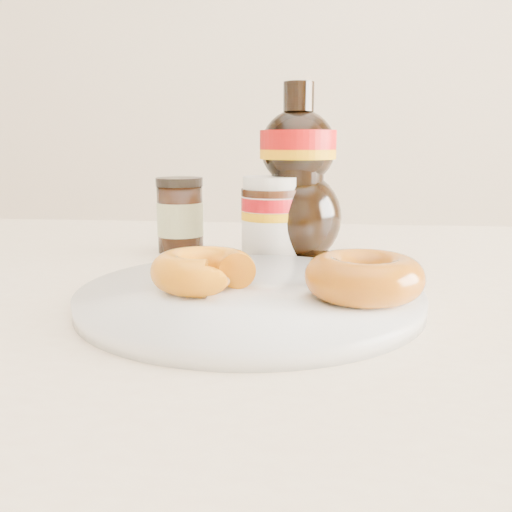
# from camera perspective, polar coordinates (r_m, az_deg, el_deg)

# --- Properties ---
(dining_table) EXTENTS (1.40, 0.90, 0.75)m
(dining_table) POSITION_cam_1_polar(r_m,az_deg,el_deg) (0.62, -5.40, -10.33)
(dining_table) COLOR #FFE6C2
(dining_table) RESTS_ON ground
(plate) EXTENTS (0.31, 0.31, 0.02)m
(plate) POSITION_cam_1_polar(r_m,az_deg,el_deg) (0.51, -0.61, -4.03)
(plate) COLOR white
(plate) RESTS_ON dining_table
(donut_bitten) EXTENTS (0.10, 0.10, 0.03)m
(donut_bitten) POSITION_cam_1_polar(r_m,az_deg,el_deg) (0.51, -5.28, -1.44)
(donut_bitten) COLOR orange
(donut_bitten) RESTS_ON plate
(donut_whole) EXTENTS (0.10, 0.10, 0.04)m
(donut_whole) POSITION_cam_1_polar(r_m,az_deg,el_deg) (0.49, 10.75, -2.05)
(donut_whole) COLOR #9D560A
(donut_whole) RESTS_ON plate
(nutella_jar) EXTENTS (0.07, 0.07, 0.10)m
(nutella_jar) POSITION_cam_1_polar(r_m,az_deg,el_deg) (0.70, 1.53, 4.05)
(nutella_jar) COLOR white
(nutella_jar) RESTS_ON dining_table
(syrup_bottle) EXTENTS (0.14, 0.13, 0.21)m
(syrup_bottle) POSITION_cam_1_polar(r_m,az_deg,el_deg) (0.71, 4.18, 8.31)
(syrup_bottle) COLOR black
(syrup_bottle) RESTS_ON dining_table
(dark_jar) EXTENTS (0.06, 0.06, 0.10)m
(dark_jar) POSITION_cam_1_polar(r_m,az_deg,el_deg) (0.76, -7.59, 3.99)
(dark_jar) COLOR black
(dark_jar) RESTS_ON dining_table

